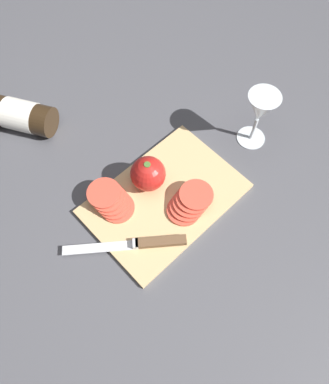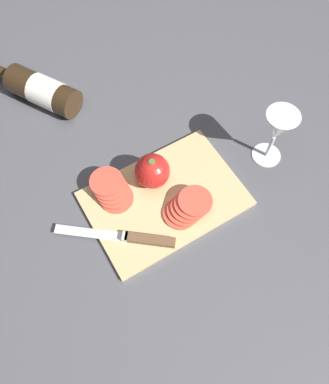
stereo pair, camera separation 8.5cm
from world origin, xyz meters
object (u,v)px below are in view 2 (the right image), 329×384
object	(u,v)px
wine_bottle	(40,90)
whole_tomato	(154,170)
wine_glass	(278,129)
knife	(138,238)
tomato_slice_stack_near	(112,190)
tomato_slice_stack_far	(188,207)

from	to	relation	value
wine_bottle	whole_tomato	size ratio (longest dim) A/B	3.59
wine_glass	knife	bearing A→B (deg)	-174.98
whole_tomato	knife	distance (m)	0.16
wine_glass	whole_tomato	world-z (taller)	wine_glass
whole_tomato	tomato_slice_stack_near	distance (m)	0.11
knife	tomato_slice_stack_near	bearing A→B (deg)	-53.07
wine_bottle	whole_tomato	distance (m)	0.40
whole_tomato	tomato_slice_stack_near	world-z (taller)	whole_tomato
knife	tomato_slice_stack_far	world-z (taller)	tomato_slice_stack_far
wine_glass	tomato_slice_stack_far	bearing A→B (deg)	-173.42
knife	tomato_slice_stack_near	distance (m)	0.13
wine_bottle	wine_glass	xyz separation A→B (m)	(0.41, -0.45, 0.07)
tomato_slice_stack_near	knife	bearing A→B (deg)	-91.64
whole_tomato	tomato_slice_stack_far	xyz separation A→B (m)	(0.02, -0.11, -0.03)
wine_bottle	tomato_slice_stack_near	xyz separation A→B (m)	(0.03, -0.36, -0.01)
wine_glass	whole_tomato	xyz separation A→B (m)	(-0.28, 0.08, -0.06)
tomato_slice_stack_near	tomato_slice_stack_far	world-z (taller)	same
tomato_slice_stack_near	tomato_slice_stack_far	distance (m)	0.18
whole_tomato	tomato_slice_stack_near	bearing A→B (deg)	169.57
tomato_slice_stack_near	wine_glass	bearing A→B (deg)	-14.57
whole_tomato	tomato_slice_stack_far	size ratio (longest dim) A/B	0.71
knife	wine_glass	bearing A→B (deg)	-136.41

